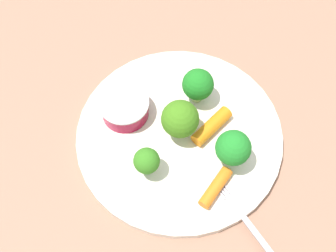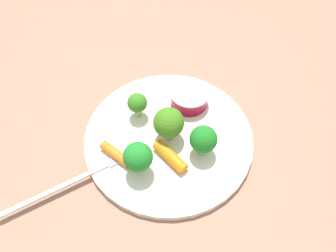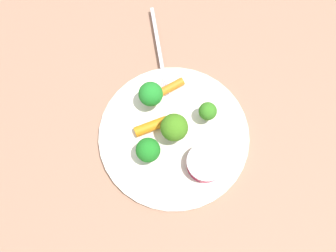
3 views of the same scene
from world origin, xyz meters
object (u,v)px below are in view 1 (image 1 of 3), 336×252
Objects in this scene: broccoli_floret_0 at (177,119)px; carrot_stick_0 at (209,126)px; fork at (260,243)px; sauce_cup at (122,107)px; broccoli_floret_1 at (195,85)px; broccoli_floret_3 at (144,161)px; carrot_stick_1 at (213,187)px; plate at (177,135)px; broccoli_floret_2 at (230,148)px.

broccoli_floret_0 reaches higher than carrot_stick_0.
carrot_stick_0 is 0.15m from fork.
sauce_cup is 0.23m from fork.
broccoli_floret_1 reaches higher than broccoli_floret_3.
carrot_stick_1 is at bearing 41.81° from fork.
plate is 4.86× the size of broccoli_floret_1.
sauce_cup is at bearing 106.89° from broccoli_floret_1.
fork is at bearing -157.20° from carrot_stick_0.
broccoli_floret_1 is 0.06m from carrot_stick_0.
plate is at bearing 159.08° from broccoli_floret_1.
broccoli_floret_2 reaches higher than fork.
plate is 0.17m from fork.
plate is 4.41× the size of carrot_stick_0.
broccoli_floret_3 is at bearing 128.94° from carrot_stick_0.
carrot_stick_0 is at bearing -51.06° from broccoli_floret_3.
fork is (-0.16, -0.17, -0.01)m from sauce_cup.
plate is 1.65× the size of fork.
carrot_stick_0 is 0.08m from carrot_stick_1.
broccoli_floret_1 reaches higher than fork.
sauce_cup is at bearing 49.97° from carrot_stick_1.
fork is (-0.14, -0.06, -0.01)m from carrot_stick_0.
broccoli_floret_1 reaches higher than carrot_stick_1.
broccoli_floret_1 is at bearing 23.06° from fork.
broccoli_floret_2 reaches higher than carrot_stick_0.
broccoli_floret_2 is (-0.06, -0.13, 0.02)m from sauce_cup.
broccoli_floret_2 is 0.37× the size of fork.
sauce_cup is 1.07× the size of carrot_stick_0.
broccoli_floret_2 is 0.05m from carrot_stick_1.
broccoli_floret_3 is (-0.11, 0.06, -0.00)m from broccoli_floret_1.
broccoli_floret_1 is 0.12m from broccoli_floret_3.
carrot_stick_0 is at bearing -79.93° from broccoli_floret_0.
broccoli_floret_0 is at bearing 36.97° from fork.
sauce_cup is at bearing 70.59° from plate.
broccoli_floret_1 is 1.17× the size of broccoli_floret_3.
carrot_stick_1 is at bearing 155.75° from broccoli_floret_2.
carrot_stick_0 is at bearing -98.90° from sauce_cup.
broccoli_floret_2 reaches higher than sauce_cup.
plate is at bearing 36.73° from fork.
broccoli_floret_1 is 0.21m from fork.
carrot_stick_0 is at bearing -156.17° from broccoli_floret_1.
fork is at bearing -120.37° from broccoli_floret_3.
broccoli_floret_3 reaches higher than carrot_stick_1.
broccoli_floret_0 is at bearing 32.47° from carrot_stick_1.
broccoli_floret_2 is at bearing -154.07° from broccoli_floret_1.
broccoli_floret_2 is 0.98× the size of carrot_stick_0.
plate is at bearing -33.73° from broccoli_floret_3.
fork is at bearing -143.27° from plate.
broccoli_floret_1 is (0.05, -0.02, 0.04)m from plate.
broccoli_floret_0 reaches higher than plate.
broccoli_floret_3 is at bearing -155.94° from sauce_cup.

